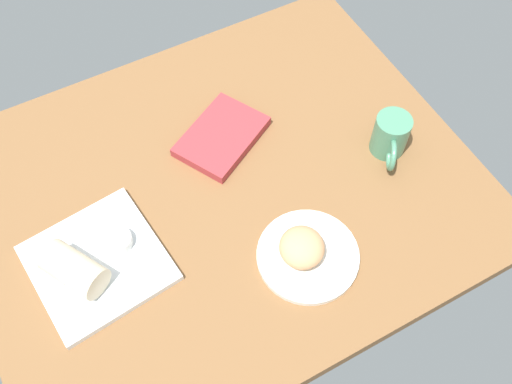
{
  "coord_description": "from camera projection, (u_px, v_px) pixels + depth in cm",
  "views": [
    {
      "loc": [
        25.86,
        63.42,
        112.71
      ],
      "look_at": [
        -4.92,
        6.29,
        7.0
      ],
      "focal_mm": 40.42,
      "sensor_mm": 36.0,
      "label": 1
    }
  ],
  "objects": [
    {
      "name": "coffee_mug",
      "position": [
        391.0,
        136.0,
        1.29
      ],
      "size": [
        9.63,
        12.11,
        10.02
      ],
      "color": "#4C8C6B",
      "rests_on": "dining_table"
    },
    {
      "name": "square_plate",
      "position": [
        98.0,
        263.0,
        1.18
      ],
      "size": [
        28.17,
        28.17,
        1.6
      ],
      "primitive_type": "cube",
      "rotation": [
        0.0,
        0.0,
        0.11
      ],
      "color": "white",
      "rests_on": "dining_table"
    },
    {
      "name": "dining_table",
      "position": [
        224.0,
        191.0,
        1.3
      ],
      "size": [
        110.0,
        90.0,
        4.0
      ],
      "primitive_type": "cube",
      "color": "brown",
      "rests_on": "ground"
    },
    {
      "name": "book_stack",
      "position": [
        222.0,
        136.0,
        1.34
      ],
      "size": [
        24.88,
        22.49,
        2.42
      ],
      "color": "#A53338",
      "rests_on": "dining_table"
    },
    {
      "name": "breakfast_wrap",
      "position": [
        74.0,
        269.0,
        1.12
      ],
      "size": [
        12.33,
        14.45,
        6.95
      ],
      "primitive_type": "cylinder",
      "rotation": [
        1.57,
        0.0,
        0.52
      ],
      "color": "beige",
      "rests_on": "square_plate"
    },
    {
      "name": "scone_pastry",
      "position": [
        302.0,
        247.0,
        1.16
      ],
      "size": [
        12.4,
        12.59,
        5.75
      ],
      "primitive_type": "ellipsoid",
      "rotation": [
        0.0,
        0.0,
        4.29
      ],
      "color": "tan",
      "rests_on": "round_plate"
    },
    {
      "name": "sauce_cup",
      "position": [
        118.0,
        240.0,
        1.18
      ],
      "size": [
        5.87,
        5.87,
        2.43
      ],
      "color": "silver",
      "rests_on": "square_plate"
    },
    {
      "name": "round_plate",
      "position": [
        308.0,
        256.0,
        1.19
      ],
      "size": [
        21.21,
        21.21,
        1.4
      ],
      "primitive_type": "cylinder",
      "color": "white",
      "rests_on": "dining_table"
    }
  ]
}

